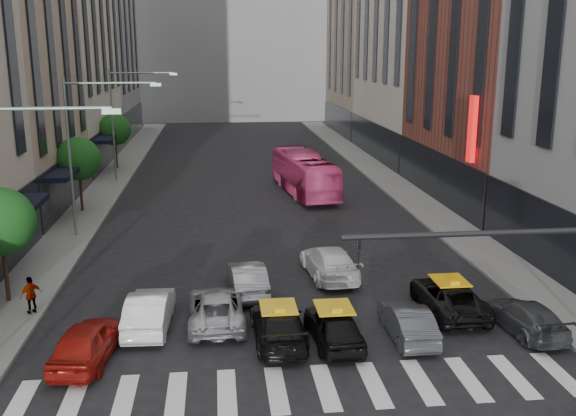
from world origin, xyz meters
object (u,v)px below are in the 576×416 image
object	(u,v)px
taxi_left	(278,324)
car_red	(87,342)
streetlamp_mid	(86,136)
bus	(304,174)
car_white_front	(150,310)
pedestrian_far	(31,295)
taxi_center	(334,325)
streetlamp_far	(124,110)

from	to	relation	value
taxi_left	car_red	bearing A→B (deg)	5.92
streetlamp_mid	bus	size ratio (longest dim) A/B	0.82
car_white_front	pedestrian_far	world-z (taller)	pedestrian_far
car_red	car_white_front	world-z (taller)	car_white_front
taxi_left	streetlamp_mid	bearing A→B (deg)	-58.85
streetlamp_mid	car_red	distance (m)	16.84
taxi_center	streetlamp_mid	bearing A→B (deg)	-57.35
streetlamp_far	taxi_left	bearing A→B (deg)	-73.03
car_red	taxi_left	bearing A→B (deg)	-165.16
streetlamp_mid	car_red	xyz separation A→B (m)	(2.64, -15.80, -5.17)
streetlamp_far	car_red	xyz separation A→B (m)	(2.64, -31.80, -5.17)
streetlamp_far	car_white_front	xyz separation A→B (m)	(4.54, -29.20, -5.16)
car_white_front	bus	size ratio (longest dim) A/B	0.41
streetlamp_far	bus	distance (m)	15.65
taxi_left	bus	bearing A→B (deg)	-101.07
streetlamp_far	car_white_front	size ratio (longest dim) A/B	2.01
streetlamp_mid	streetlamp_far	xyz separation A→B (m)	(0.00, 16.00, 0.00)
car_red	car_white_front	size ratio (longest dim) A/B	0.96
taxi_left	taxi_center	xyz separation A→B (m)	(2.03, -0.37, 0.02)
bus	pedestrian_far	bearing A→B (deg)	49.62
streetlamp_mid	taxi_left	world-z (taller)	streetlamp_mid
car_red	streetlamp_mid	bearing A→B (deg)	-72.71
car_white_front	taxi_left	world-z (taller)	car_white_front
streetlamp_mid	taxi_left	bearing A→B (deg)	-57.72
car_white_front	bus	world-z (taller)	bus
streetlamp_mid	car_white_front	distance (m)	14.88
car_red	bus	world-z (taller)	bus
streetlamp_mid	taxi_center	world-z (taller)	streetlamp_mid
streetlamp_mid	pedestrian_far	world-z (taller)	streetlamp_mid
car_red	streetlamp_far	bearing A→B (deg)	-77.46
taxi_center	pedestrian_far	world-z (taller)	pedestrian_far
streetlamp_far	car_white_front	bearing A→B (deg)	-81.15
streetlamp_mid	pedestrian_far	distance (m)	12.57
taxi_center	pedestrian_far	xyz separation A→B (m)	(-11.83, 3.80, 0.23)
bus	streetlamp_far	bearing A→B (deg)	-30.02
car_red	taxi_left	xyz separation A→B (m)	(6.81, 0.84, -0.06)
car_white_front	taxi_left	xyz separation A→B (m)	(4.91, -1.77, -0.06)
streetlamp_far	taxi_center	distance (m)	33.77
streetlamp_mid	pedestrian_far	bearing A→B (deg)	-91.77
bus	pedestrian_far	world-z (taller)	bus
streetlamp_mid	streetlamp_far	size ratio (longest dim) A/B	1.00
car_white_front	taxi_left	distance (m)	5.21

